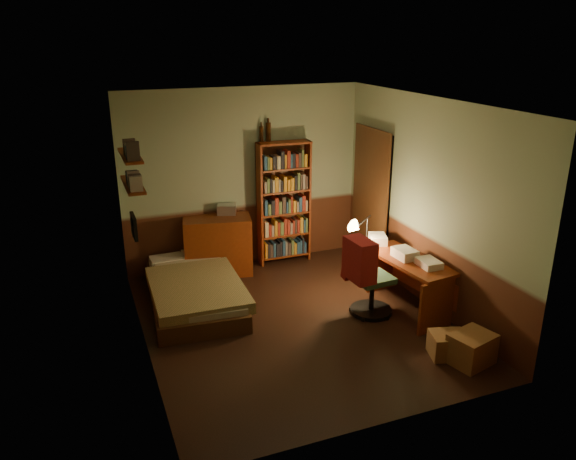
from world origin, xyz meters
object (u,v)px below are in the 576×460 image
object	(u,v)px
bookshelf	(284,203)
office_chair	(373,278)
desk	(407,284)
desk_lamp	(367,223)
bed	(193,281)
mini_stereo	(227,209)
cardboard_box_a	(471,349)
dresser	(218,246)
cardboard_box_b	(448,345)

from	to	relation	value
bookshelf	office_chair	size ratio (longest dim) A/B	1.94
desk	desk_lamp	size ratio (longest dim) A/B	2.06
bed	office_chair	xyz separation A→B (m)	(1.99, -1.08, 0.18)
mini_stereo	cardboard_box_a	size ratio (longest dim) A/B	0.59
bed	dresser	world-z (taller)	dresser
mini_stereo	cardboard_box_a	bearing A→B (deg)	-43.31
desk	office_chair	distance (m)	0.49
dresser	cardboard_box_a	size ratio (longest dim) A/B	2.13
bed	office_chair	world-z (taller)	office_chair
dresser	office_chair	world-z (taller)	office_chair
bed	cardboard_box_b	size ratio (longest dim) A/B	5.32
desk	office_chair	size ratio (longest dim) A/B	1.33
cardboard_box_a	cardboard_box_b	bearing A→B (deg)	126.51
mini_stereo	bookshelf	xyz separation A→B (m)	(0.86, -0.04, 0.00)
bed	dresser	xyz separation A→B (m)	(0.53, 0.79, 0.13)
mini_stereo	office_chair	xyz separation A→B (m)	(1.27, -2.00, -0.44)
bed	desk	world-z (taller)	desk
bed	mini_stereo	bearing A→B (deg)	56.90
dresser	office_chair	xyz separation A→B (m)	(1.45, -1.88, 0.05)
bed	mini_stereo	world-z (taller)	mini_stereo
bed	desk_lamp	size ratio (longest dim) A/B	3.24
mini_stereo	desk_lamp	distance (m)	2.06
cardboard_box_a	cardboard_box_b	size ratio (longest dim) A/B	1.20
bed	cardboard_box_a	xyz separation A→B (m)	(2.42, -2.45, -0.13)
desk	cardboard_box_a	bearing A→B (deg)	-99.41
bed	desk	bearing A→B (deg)	-19.99
dresser	desk_lamp	xyz separation A→B (m)	(1.67, -1.31, 0.56)
bed	bookshelf	distance (m)	1.91
office_chair	cardboard_box_a	xyz separation A→B (m)	(0.43, -1.36, -0.30)
dresser	cardboard_box_a	world-z (taller)	dresser
dresser	office_chair	size ratio (longest dim) A/B	1.00
mini_stereo	desk	xyz separation A→B (m)	(1.74, -2.06, -0.57)
dresser	cardboard_box_b	world-z (taller)	dresser
desk_lamp	cardboard_box_b	distance (m)	1.93
bookshelf	desk_lamp	distance (m)	1.52
bed	cardboard_box_b	bearing A→B (deg)	-39.85
mini_stereo	cardboard_box_b	xyz separation A→B (m)	(1.55, -3.16, -0.78)
cardboard_box_a	cardboard_box_b	world-z (taller)	cardboard_box_a
bookshelf	office_chair	bearing A→B (deg)	-75.97
mini_stereo	bookshelf	bearing A→B (deg)	17.19
desk	desk_lamp	distance (m)	0.93
mini_stereo	cardboard_box_a	distance (m)	3.84
bed	mini_stereo	distance (m)	1.32
desk	desk_lamp	world-z (taller)	desk_lamp
office_chair	mini_stereo	bearing A→B (deg)	118.30
bookshelf	cardboard_box_a	xyz separation A→B (m)	(0.84, -3.33, -0.75)
desk	cardboard_box_b	size ratio (longest dim) A/B	3.38
cardboard_box_b	dresser	bearing A→B (deg)	119.75
mini_stereo	desk_lamp	world-z (taller)	desk_lamp
dresser	bookshelf	size ratio (longest dim) A/B	0.52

